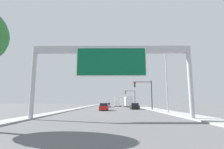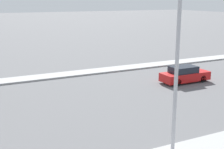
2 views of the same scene
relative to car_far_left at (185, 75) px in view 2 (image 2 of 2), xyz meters
The scene contains 2 objects.
car_far_left is the anchor object (origin of this frame).
street_lamp_right 14.50m from the car_far_left, 42.20° to the right, with size 2.51×0.28×9.87m.
Camera 2 is at (19.76, 18.50, 7.41)m, focal length 50.00 mm.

